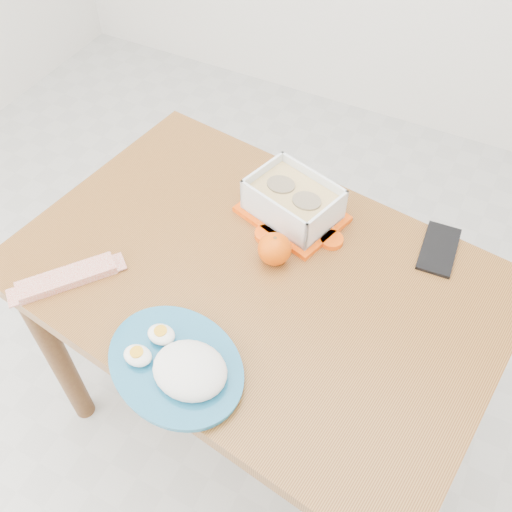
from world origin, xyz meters
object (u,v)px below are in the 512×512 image
at_px(rice_plate, 180,365).
at_px(smartphone, 439,249).
at_px(food_container, 293,202).
at_px(dining_table, 256,304).
at_px(orange_fruit, 275,249).

distance_m(rice_plate, smartphone, 0.64).
height_order(food_container, rice_plate, food_container).
distance_m(dining_table, food_container, 0.25).
bearing_deg(food_container, dining_table, -72.69).
distance_m(food_container, rice_plate, 0.47).
relative_size(orange_fruit, smartphone, 0.49).
bearing_deg(food_container, orange_fruit, -64.95).
height_order(dining_table, orange_fruit, orange_fruit).
distance_m(orange_fruit, rice_plate, 0.33).
bearing_deg(smartphone, food_container, -175.31).
height_order(orange_fruit, rice_plate, rice_plate).
height_order(dining_table, rice_plate, rice_plate).
height_order(food_container, smartphone, food_container).
distance_m(food_container, smartphone, 0.35).
bearing_deg(food_container, smartphone, 25.50).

